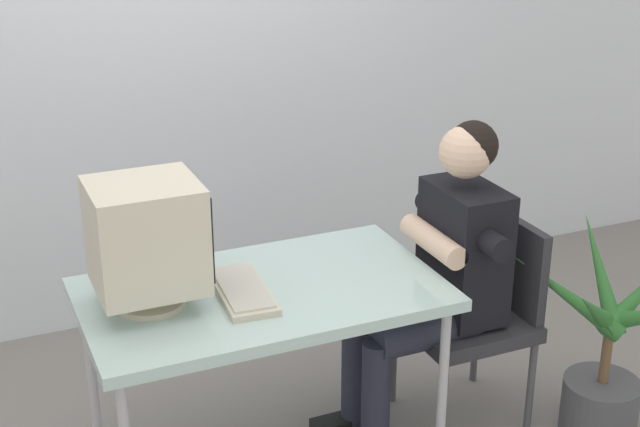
{
  "coord_description": "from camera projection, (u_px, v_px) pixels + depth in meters",
  "views": [
    {
      "loc": [
        -0.97,
        -2.73,
        2.18
      ],
      "look_at": [
        0.22,
        0.0,
        0.98
      ],
      "focal_mm": 51.45,
      "sensor_mm": 36.0,
      "label": 1
    }
  ],
  "objects": [
    {
      "name": "office_chair",
      "position": [
        478.0,
        307.0,
        3.63
      ],
      "size": [
        0.46,
        0.46,
        0.84
      ],
      "color": "#4C4C51",
      "rests_on": "ground_plane"
    },
    {
      "name": "keyboard",
      "position": [
        242.0,
        290.0,
        3.18
      ],
      "size": [
        0.2,
        0.41,
        0.03
      ],
      "color": "beige",
      "rests_on": "desk"
    },
    {
      "name": "crt_monitor",
      "position": [
        147.0,
        237.0,
        3.01
      ],
      "size": [
        0.37,
        0.32,
        0.44
      ],
      "color": "beige",
      "rests_on": "desk"
    },
    {
      "name": "wall_back",
      "position": [
        215.0,
        4.0,
        4.24
      ],
      "size": [
        8.0,
        0.1,
        3.0
      ],
      "primitive_type": "cube",
      "color": "silver",
      "rests_on": "ground_plane"
    },
    {
      "name": "potted_plant",
      "position": [
        605.0,
        359.0,
        3.57
      ],
      "size": [
        0.78,
        0.73,
        0.84
      ],
      "color": "#4C4C51",
      "rests_on": "ground_plane"
    },
    {
      "name": "desk",
      "position": [
        262.0,
        302.0,
        3.24
      ],
      "size": [
        1.26,
        0.74,
        0.73
      ],
      "color": "#B7B7BC",
      "rests_on": "ground_plane"
    },
    {
      "name": "person_seated",
      "position": [
        438.0,
        270.0,
        3.48
      ],
      "size": [
        0.7,
        0.56,
        1.26
      ],
      "color": "black",
      "rests_on": "ground_plane"
    }
  ]
}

